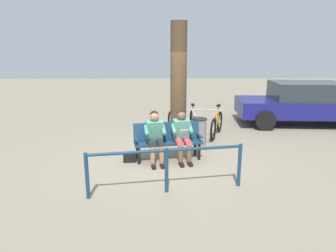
% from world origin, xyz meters
% --- Properties ---
extents(ground_plane, '(40.00, 40.00, 0.00)m').
position_xyz_m(ground_plane, '(0.00, 0.00, 0.00)').
color(ground_plane, gray).
extents(bench, '(1.66, 0.76, 0.87)m').
position_xyz_m(bench, '(-0.13, -0.11, 0.51)').
color(bench, navy).
rests_on(bench, ground).
extents(person_reading, '(0.54, 0.81, 1.20)m').
position_xyz_m(person_reading, '(-0.47, -0.01, 0.66)').
color(person_reading, '#4C8C7A').
rests_on(person_reading, ground).
extents(person_companion, '(0.54, 0.81, 1.20)m').
position_xyz_m(person_companion, '(0.16, 0.10, 0.66)').
color(person_companion, '#4C8C7A').
rests_on(person_companion, ground).
extents(handbag, '(0.31, 0.17, 0.24)m').
position_xyz_m(handbag, '(0.76, 0.13, 0.12)').
color(handbag, black).
rests_on(handbag, ground).
extents(tree_trunk, '(0.44, 0.44, 3.28)m').
position_xyz_m(tree_trunk, '(-0.44, -1.33, 1.64)').
color(tree_trunk, '#4C3823').
rests_on(tree_trunk, ground).
extents(litter_bin, '(0.41, 0.41, 0.74)m').
position_xyz_m(litter_bin, '(-1.01, -1.19, 0.37)').
color(litter_bin, slate).
rests_on(litter_bin, ground).
extents(bicycle_red, '(0.69, 1.60, 0.94)m').
position_xyz_m(bicycle_red, '(-1.63, -2.02, 0.36)').
color(bicycle_red, black).
rests_on(bicycle_red, ground).
extents(bicycle_black, '(0.48, 1.68, 0.94)m').
position_xyz_m(bicycle_black, '(-0.93, -2.14, 0.36)').
color(bicycle_black, black).
rests_on(bicycle_black, ground).
extents(bicycle_green, '(0.59, 1.64, 0.94)m').
position_xyz_m(bicycle_green, '(-0.41, -2.07, 0.36)').
color(bicycle_green, black).
rests_on(bicycle_green, ground).
extents(railing_fence, '(2.86, 0.55, 0.85)m').
position_xyz_m(railing_fence, '(-0.10, 1.67, 0.58)').
color(railing_fence, navy).
rests_on(railing_fence, ground).
extents(parked_car, '(4.31, 2.24, 1.47)m').
position_xyz_m(parked_car, '(-4.81, -3.48, 0.77)').
color(parked_car, navy).
rests_on(parked_car, ground).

